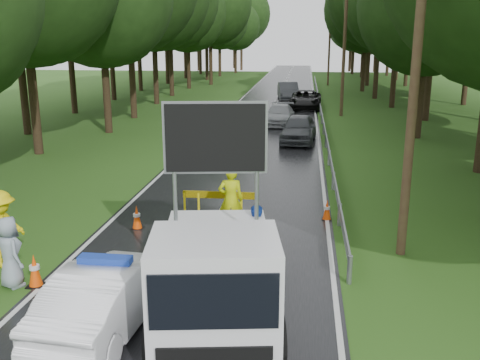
# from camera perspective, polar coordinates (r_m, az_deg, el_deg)

# --- Properties ---
(ground) EXTENTS (160.00, 160.00, 0.00)m
(ground) POSITION_cam_1_polar(r_m,az_deg,el_deg) (13.17, -4.98, -10.11)
(ground) COLOR #294F16
(ground) RESTS_ON ground
(road) EXTENTS (7.00, 140.00, 0.02)m
(road) POSITION_cam_1_polar(r_m,az_deg,el_deg) (42.11, 3.42, 7.36)
(road) COLOR black
(road) RESTS_ON ground
(guardrail) EXTENTS (0.12, 60.06, 0.70)m
(guardrail) POSITION_cam_1_polar(r_m,az_deg,el_deg) (41.65, 8.53, 7.89)
(guardrail) COLOR gray
(guardrail) RESTS_ON ground
(utility_pole_near) EXTENTS (1.40, 0.24, 10.00)m
(utility_pole_near) POSITION_cam_1_polar(r_m,az_deg,el_deg) (13.92, 18.32, 12.16)
(utility_pole_near) COLOR #4B2F23
(utility_pole_near) RESTS_ON ground
(utility_pole_mid) EXTENTS (1.40, 0.24, 10.00)m
(utility_pole_mid) POSITION_cam_1_polar(r_m,az_deg,el_deg) (39.75, 11.07, 13.98)
(utility_pole_mid) COLOR #4B2F23
(utility_pole_mid) RESTS_ON ground
(utility_pole_far) EXTENTS (1.40, 0.24, 10.00)m
(utility_pole_far) POSITION_cam_1_polar(r_m,az_deg,el_deg) (65.71, 9.53, 14.34)
(utility_pole_far) COLOR #4B2F23
(utility_pole_far) RESTS_ON ground
(police_sedan) EXTENTS (1.78, 4.25, 1.50)m
(police_sedan) POSITION_cam_1_polar(r_m,az_deg,el_deg) (10.99, -13.93, -11.89)
(police_sedan) COLOR white
(police_sedan) RESTS_ON ground
(work_truck) EXTENTS (3.10, 5.61, 4.25)m
(work_truck) POSITION_cam_1_polar(r_m,az_deg,el_deg) (10.67, -2.60, -9.51)
(work_truck) COLOR gray
(work_truck) RESTS_ON ground
(barrier) EXTENTS (2.33, 0.09, 0.96)m
(barrier) POSITION_cam_1_polar(r_m,az_deg,el_deg) (16.58, -2.15, -2.01)
(barrier) COLOR yellow
(barrier) RESTS_ON ground
(officer) EXTENTS (0.78, 0.56, 2.00)m
(officer) POSITION_cam_1_polar(r_m,az_deg,el_deg) (15.55, -1.00, -2.12)
(officer) COLOR #C6DA0B
(officer) RESTS_ON ground
(civilian) EXTENTS (0.95, 0.85, 1.60)m
(civilian) POSITION_cam_1_polar(r_m,az_deg,el_deg) (13.29, 1.94, -6.07)
(civilian) COLOR #183CA1
(civilian) RESTS_ON ground
(bystander_left) EXTENTS (1.03, 1.41, 1.96)m
(bystander_left) POSITION_cam_1_polar(r_m,az_deg,el_deg) (14.53, -24.02, -4.80)
(bystander_left) COLOR yellow
(bystander_left) RESTS_ON ground
(bystander_right) EXTENTS (0.97, 0.94, 1.68)m
(bystander_right) POSITION_cam_1_polar(r_m,az_deg,el_deg) (13.34, -23.36, -7.08)
(bystander_right) COLOR #8B9AA6
(bystander_right) RESTS_ON ground
(queue_car_first) EXTENTS (2.09, 4.54, 1.51)m
(queue_car_first) POSITION_cam_1_polar(r_m,az_deg,el_deg) (29.43, 6.27, 5.47)
(queue_car_first) COLOR #404348
(queue_car_first) RESTS_ON ground
(queue_car_second) EXTENTS (2.01, 4.49, 1.28)m
(queue_car_second) POSITION_cam_1_polar(r_m,az_deg,el_deg) (35.42, 4.24, 6.93)
(queue_car_second) COLOR #A1A3A8
(queue_car_second) RESTS_ON ground
(queue_car_third) EXTENTS (2.61, 5.37, 1.47)m
(queue_car_third) POSITION_cam_1_polar(r_m,az_deg,el_deg) (43.68, 7.02, 8.51)
(queue_car_third) COLOR black
(queue_car_third) RESTS_ON ground
(queue_car_fourth) EXTENTS (2.26, 5.06, 1.61)m
(queue_car_fourth) POSITION_cam_1_polar(r_m,az_deg,el_deg) (49.67, 5.15, 9.41)
(queue_car_fourth) COLOR #42444A
(queue_car_fourth) RESTS_ON ground
(cone_near_left) EXTENTS (0.37, 0.37, 0.79)m
(cone_near_left) POSITION_cam_1_polar(r_m,az_deg,el_deg) (13.31, -21.05, -9.03)
(cone_near_left) COLOR black
(cone_near_left) RESTS_ON ground
(cone_center) EXTENTS (0.35, 0.35, 0.73)m
(cone_center) POSITION_cam_1_polar(r_m,az_deg,el_deg) (14.86, -3.86, -5.60)
(cone_center) COLOR black
(cone_center) RESTS_ON ground
(cone_far) EXTENTS (0.36, 0.36, 0.77)m
(cone_far) POSITION_cam_1_polar(r_m,az_deg,el_deg) (15.13, 2.15, -5.13)
(cone_far) COLOR black
(cone_far) RESTS_ON ground
(cone_left_mid) EXTENTS (0.35, 0.35, 0.73)m
(cone_left_mid) POSITION_cam_1_polar(r_m,az_deg,el_deg) (16.31, -10.95, -3.95)
(cone_left_mid) COLOR black
(cone_left_mid) RESTS_ON ground
(cone_right) EXTENTS (0.32, 0.32, 0.67)m
(cone_right) POSITION_cam_1_polar(r_m,az_deg,el_deg) (17.01, 9.26, -3.19)
(cone_right) COLOR black
(cone_right) RESTS_ON ground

